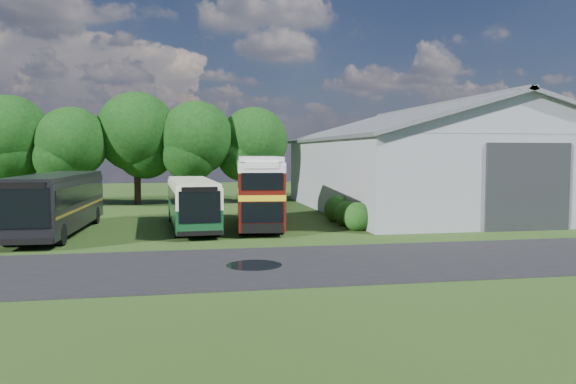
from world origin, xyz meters
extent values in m
plane|color=#243E13|center=(0.00, 0.00, 0.00)|extent=(120.00, 120.00, 0.00)
cube|color=black|center=(3.00, -3.00, 0.00)|extent=(60.00, 8.00, 0.02)
cylinder|color=black|center=(-1.50, -3.00, 0.00)|extent=(2.20, 2.20, 0.01)
cube|color=gray|center=(15.00, 16.00, 2.75)|extent=(18.00, 24.00, 5.50)
cube|color=#2D3033|center=(15.00, 3.92, 2.50)|extent=(5.20, 0.18, 5.00)
cylinder|color=black|center=(-18.00, 24.50, 1.71)|extent=(0.56, 0.56, 3.42)
sphere|color=black|center=(-18.00, 24.50, 5.89)|extent=(6.46, 6.46, 6.46)
cylinder|color=black|center=(-13.00, 23.50, 1.53)|extent=(0.56, 0.56, 3.06)
sphere|color=black|center=(-13.00, 23.50, 5.27)|extent=(5.78, 5.78, 5.78)
cylinder|color=black|center=(-8.00, 24.80, 1.80)|extent=(0.56, 0.56, 3.60)
sphere|color=black|center=(-8.00, 24.80, 6.20)|extent=(6.80, 6.80, 6.80)
cylinder|color=black|center=(-3.00, 23.80, 1.66)|extent=(0.56, 0.56, 3.31)
sphere|color=black|center=(-3.00, 23.80, 5.70)|extent=(6.26, 6.26, 6.26)
cylinder|color=black|center=(2.00, 24.60, 1.58)|extent=(0.56, 0.56, 3.17)
sphere|color=black|center=(2.00, 24.60, 5.46)|extent=(5.98, 5.98, 5.98)
sphere|color=#194714|center=(5.60, 6.00, 0.00)|extent=(1.70, 1.70, 1.70)
sphere|color=#194714|center=(5.60, 8.00, 0.00)|extent=(1.60, 1.60, 1.60)
sphere|color=#194714|center=(5.60, 10.00, 0.00)|extent=(1.80, 1.80, 1.80)
cube|color=#103C1D|center=(-3.69, 8.57, 1.57)|extent=(3.01, 10.50, 2.58)
cube|color=#4A0F0A|center=(0.26, 8.64, 2.25)|extent=(3.42, 9.99, 3.92)
cube|color=black|center=(-10.96, 7.65, 1.79)|extent=(3.27, 11.95, 2.94)
camera|label=1|loc=(-4.23, -24.65, 4.43)|focal=35.00mm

